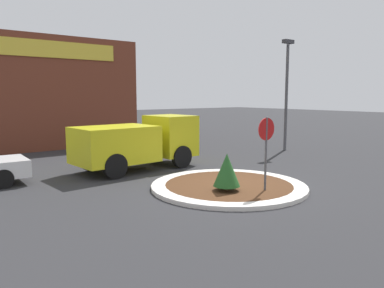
# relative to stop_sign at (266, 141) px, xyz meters

# --- Properties ---
(ground_plane) EXTENTS (120.00, 120.00, 0.00)m
(ground_plane) POSITION_rel_stop_sign_xyz_m (-0.36, 1.27, -1.66)
(ground_plane) COLOR #2D2D30
(traffic_island) EXTENTS (5.14, 5.14, 0.13)m
(traffic_island) POSITION_rel_stop_sign_xyz_m (-0.36, 1.27, -1.60)
(traffic_island) COLOR silver
(traffic_island) RESTS_ON ground_plane
(stop_sign) EXTENTS (0.69, 0.07, 2.41)m
(stop_sign) POSITION_rel_stop_sign_xyz_m (0.00, 0.00, 0.00)
(stop_sign) COLOR #4C4C51
(stop_sign) RESTS_ON ground_plane
(island_shrub) EXTENTS (0.84, 0.84, 1.16)m
(island_shrub) POSITION_rel_stop_sign_xyz_m (-0.99, 0.69, -0.88)
(island_shrub) COLOR brown
(island_shrub) RESTS_ON traffic_island
(utility_truck) EXTENTS (5.27, 2.44, 2.18)m
(utility_truck) POSITION_rel_stop_sign_xyz_m (-1.13, 5.91, -0.50)
(utility_truck) COLOR gold
(utility_truck) RESTS_ON ground_plane
(storefront_building) EXTENTS (10.42, 6.07, 6.35)m
(storefront_building) POSITION_rel_stop_sign_xyz_m (-2.12, 16.45, 1.51)
(storefront_building) COLOR brown
(storefront_building) RESTS_ON ground_plane
(light_pole) EXTENTS (0.70, 0.30, 6.05)m
(light_pole) POSITION_rel_stop_sign_xyz_m (8.11, 5.66, 1.91)
(light_pole) COLOR #4C4C51
(light_pole) RESTS_ON ground_plane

